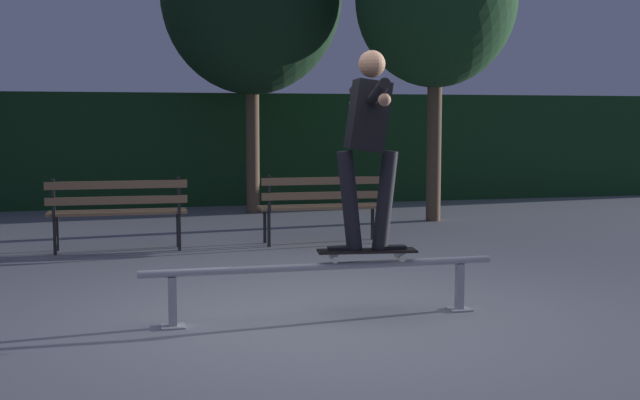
{
  "coord_description": "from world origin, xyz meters",
  "views": [
    {
      "loc": [
        -1.56,
        -6.15,
        1.56
      ],
      "look_at": [
        0.18,
        0.79,
        0.85
      ],
      "focal_mm": 46.27,
      "sensor_mm": 36.0,
      "label": 1
    }
  ],
  "objects_px": {
    "skateboarder": "(368,133)",
    "park_bench_leftmost": "(118,206)",
    "park_bench_left_center": "(324,201)",
    "skateboard": "(367,252)",
    "grind_rail": "(322,275)"
  },
  "relations": [
    {
      "from": "skateboarder",
      "to": "park_bench_leftmost",
      "type": "distance_m",
      "value": 4.27
    },
    {
      "from": "park_bench_left_center",
      "to": "skateboarder",
      "type": "bearing_deg",
      "value": -99.06
    },
    {
      "from": "skateboarder",
      "to": "park_bench_left_center",
      "type": "distance_m",
      "value": 3.87
    },
    {
      "from": "park_bench_leftmost",
      "to": "park_bench_left_center",
      "type": "bearing_deg",
      "value": 0.0
    },
    {
      "from": "skateboarder",
      "to": "park_bench_leftmost",
      "type": "xyz_separation_m",
      "value": [
        -1.9,
        3.71,
        -0.91
      ]
    },
    {
      "from": "skateboard",
      "to": "skateboarder",
      "type": "relative_size",
      "value": 0.51
    },
    {
      "from": "grind_rail",
      "to": "skateboard",
      "type": "xyz_separation_m",
      "value": [
        0.36,
        0.0,
        0.17
      ]
    },
    {
      "from": "grind_rail",
      "to": "park_bench_left_center",
      "type": "relative_size",
      "value": 1.75
    },
    {
      "from": "skateboard",
      "to": "park_bench_left_center",
      "type": "relative_size",
      "value": 0.5
    },
    {
      "from": "grind_rail",
      "to": "park_bench_leftmost",
      "type": "bearing_deg",
      "value": 112.37
    },
    {
      "from": "park_bench_leftmost",
      "to": "grind_rail",
      "type": "bearing_deg",
      "value": -67.63
    },
    {
      "from": "skateboarder",
      "to": "park_bench_leftmost",
      "type": "bearing_deg",
      "value": 117.04
    },
    {
      "from": "park_bench_leftmost",
      "to": "skateboard",
      "type": "bearing_deg",
      "value": -62.99
    },
    {
      "from": "skateboard",
      "to": "park_bench_left_center",
      "type": "bearing_deg",
      "value": 80.89
    },
    {
      "from": "grind_rail",
      "to": "park_bench_left_center",
      "type": "distance_m",
      "value": 3.84
    }
  ]
}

